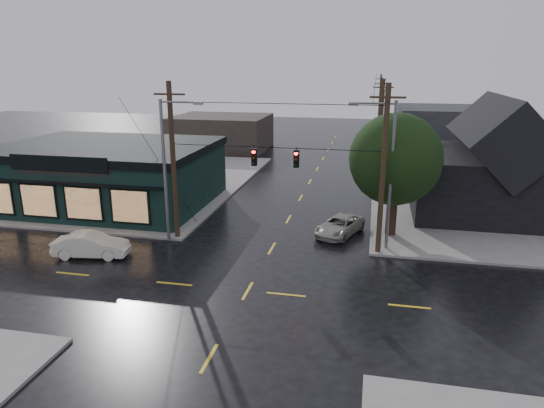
% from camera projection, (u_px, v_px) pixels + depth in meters
% --- Properties ---
extents(ground_plane, '(160.00, 160.00, 0.00)m').
position_uv_depth(ground_plane, '(248.00, 291.00, 24.76)').
color(ground_plane, black).
extents(sidewalk_nw, '(28.00, 28.00, 0.15)m').
position_uv_depth(sidewalk_nw, '(102.00, 180.00, 47.47)').
color(sidewalk_nw, gray).
rests_on(sidewalk_nw, ground).
extents(pizza_shop, '(16.30, 12.34, 4.90)m').
position_uv_depth(pizza_shop, '(108.00, 174.00, 39.15)').
color(pizza_shop, black).
rests_on(pizza_shop, ground).
extents(ne_building, '(12.60, 11.60, 8.75)m').
position_uv_depth(ne_building, '(496.00, 155.00, 36.48)').
color(ne_building, black).
rests_on(ne_building, ground).
extents(corner_tree, '(5.96, 5.96, 8.07)m').
position_uv_depth(corner_tree, '(395.00, 160.00, 31.09)').
color(corner_tree, black).
rests_on(corner_tree, ground).
extents(utility_pole_nw, '(2.00, 0.32, 10.15)m').
position_uv_depth(utility_pole_nw, '(178.00, 238.00, 32.14)').
color(utility_pole_nw, '#302215').
rests_on(utility_pole_nw, ground).
extents(utility_pole_ne, '(2.00, 0.32, 10.15)m').
position_uv_depth(utility_pole_ne, '(378.00, 254.00, 29.57)').
color(utility_pole_ne, '#302215').
rests_on(utility_pole_ne, ground).
extents(utility_pole_far_a, '(2.00, 0.32, 9.65)m').
position_uv_depth(utility_pole_far_a, '(378.00, 176.00, 49.75)').
color(utility_pole_far_a, '#302215').
rests_on(utility_pole_far_a, ground).
extents(utility_pole_far_b, '(2.00, 0.32, 9.15)m').
position_uv_depth(utility_pole_far_b, '(378.00, 144.00, 68.52)').
color(utility_pole_far_b, '#302215').
rests_on(utility_pole_far_b, ground).
extents(utility_pole_far_c, '(2.00, 0.32, 9.15)m').
position_uv_depth(utility_pole_far_c, '(378.00, 127.00, 87.30)').
color(utility_pole_far_c, '#302215').
rests_on(utility_pole_far_c, ground).
extents(span_signal_assembly, '(13.00, 0.48, 1.23)m').
position_uv_depth(span_signal_assembly, '(275.00, 157.00, 29.23)').
color(span_signal_assembly, black).
rests_on(span_signal_assembly, ground).
extents(streetlight_nw, '(5.40, 0.30, 9.15)m').
position_uv_depth(streetlight_nw, '(169.00, 241.00, 31.55)').
color(streetlight_nw, slate).
rests_on(streetlight_nw, ground).
extents(streetlight_ne, '(5.40, 0.30, 9.15)m').
position_uv_depth(streetlight_ne, '(386.00, 250.00, 30.13)').
color(streetlight_ne, slate).
rests_on(streetlight_ne, ground).
extents(bg_building_west, '(12.00, 10.00, 4.40)m').
position_uv_depth(bg_building_west, '(222.00, 132.00, 64.45)').
color(bg_building_west, '#2E2721').
rests_on(bg_building_west, ground).
extents(bg_building_east, '(14.00, 12.00, 5.60)m').
position_uv_depth(bg_building_east, '(454.00, 129.00, 63.04)').
color(bg_building_east, black).
rests_on(bg_building_east, ground).
extents(sedan_cream, '(4.61, 2.25, 1.45)m').
position_uv_depth(sedan_cream, '(91.00, 245.00, 28.93)').
color(sedan_cream, white).
rests_on(sedan_cream, ground).
extents(suv_silver, '(3.57, 4.93, 1.25)m').
position_uv_depth(suv_silver, '(340.00, 226.00, 32.65)').
color(suv_silver, '#A3A297').
rests_on(suv_silver, ground).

